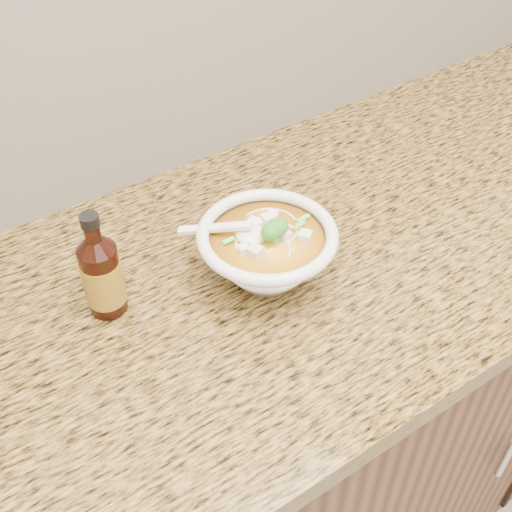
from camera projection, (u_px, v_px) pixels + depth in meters
cabinet at (267, 422)px, 1.34m from camera, size 4.00×0.65×0.86m
counter_slab at (270, 269)px, 1.03m from camera, size 4.00×0.68×0.04m
soup_bowl at (267, 253)px, 0.96m from camera, size 0.21×0.21×0.12m
hot_sauce_bottle at (102, 275)px, 0.90m from camera, size 0.08×0.08×0.17m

